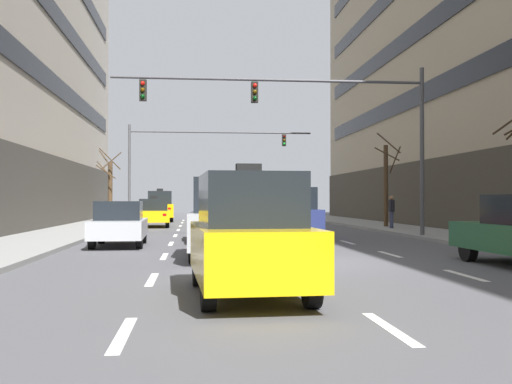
# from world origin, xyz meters

# --- Properties ---
(ground_plane) EXTENTS (120.00, 120.00, 0.00)m
(ground_plane) POSITION_xyz_m (0.00, 0.00, 0.00)
(ground_plane) COLOR #515156
(lane_stripe_l1_s2) EXTENTS (0.16, 2.00, 0.01)m
(lane_stripe_l1_s2) POSITION_xyz_m (-3.30, -8.00, 0.00)
(lane_stripe_l1_s2) COLOR silver
(lane_stripe_l1_s2) RESTS_ON ground
(lane_stripe_l1_s3) EXTENTS (0.16, 2.00, 0.01)m
(lane_stripe_l1_s3) POSITION_xyz_m (-3.30, -3.00, 0.00)
(lane_stripe_l1_s3) COLOR silver
(lane_stripe_l1_s3) RESTS_ON ground
(lane_stripe_l1_s4) EXTENTS (0.16, 2.00, 0.01)m
(lane_stripe_l1_s4) POSITION_xyz_m (-3.30, 2.00, 0.00)
(lane_stripe_l1_s4) COLOR silver
(lane_stripe_l1_s4) RESTS_ON ground
(lane_stripe_l1_s5) EXTENTS (0.16, 2.00, 0.01)m
(lane_stripe_l1_s5) POSITION_xyz_m (-3.30, 7.00, 0.00)
(lane_stripe_l1_s5) COLOR silver
(lane_stripe_l1_s5) RESTS_ON ground
(lane_stripe_l1_s6) EXTENTS (0.16, 2.00, 0.01)m
(lane_stripe_l1_s6) POSITION_xyz_m (-3.30, 12.00, 0.00)
(lane_stripe_l1_s6) COLOR silver
(lane_stripe_l1_s6) RESTS_ON ground
(lane_stripe_l1_s7) EXTENTS (0.16, 2.00, 0.01)m
(lane_stripe_l1_s7) POSITION_xyz_m (-3.30, 17.00, 0.00)
(lane_stripe_l1_s7) COLOR silver
(lane_stripe_l1_s7) RESTS_ON ground
(lane_stripe_l1_s8) EXTENTS (0.16, 2.00, 0.01)m
(lane_stripe_l1_s8) POSITION_xyz_m (-3.30, 22.00, 0.00)
(lane_stripe_l1_s8) COLOR silver
(lane_stripe_l1_s8) RESTS_ON ground
(lane_stripe_l1_s9) EXTENTS (0.16, 2.00, 0.01)m
(lane_stripe_l1_s9) POSITION_xyz_m (-3.30, 27.00, 0.00)
(lane_stripe_l1_s9) COLOR silver
(lane_stripe_l1_s9) RESTS_ON ground
(lane_stripe_l1_s10) EXTENTS (0.16, 2.00, 0.01)m
(lane_stripe_l1_s10) POSITION_xyz_m (-3.30, 32.00, 0.00)
(lane_stripe_l1_s10) COLOR silver
(lane_stripe_l1_s10) RESTS_ON ground
(lane_stripe_l2_s2) EXTENTS (0.16, 2.00, 0.01)m
(lane_stripe_l2_s2) POSITION_xyz_m (0.00, -8.00, 0.00)
(lane_stripe_l2_s2) COLOR silver
(lane_stripe_l2_s2) RESTS_ON ground
(lane_stripe_l2_s3) EXTENTS (0.16, 2.00, 0.01)m
(lane_stripe_l2_s3) POSITION_xyz_m (0.00, -3.00, 0.00)
(lane_stripe_l2_s3) COLOR silver
(lane_stripe_l2_s3) RESTS_ON ground
(lane_stripe_l2_s4) EXTENTS (0.16, 2.00, 0.01)m
(lane_stripe_l2_s4) POSITION_xyz_m (0.00, 2.00, 0.00)
(lane_stripe_l2_s4) COLOR silver
(lane_stripe_l2_s4) RESTS_ON ground
(lane_stripe_l2_s5) EXTENTS (0.16, 2.00, 0.01)m
(lane_stripe_l2_s5) POSITION_xyz_m (0.00, 7.00, 0.00)
(lane_stripe_l2_s5) COLOR silver
(lane_stripe_l2_s5) RESTS_ON ground
(lane_stripe_l2_s6) EXTENTS (0.16, 2.00, 0.01)m
(lane_stripe_l2_s6) POSITION_xyz_m (0.00, 12.00, 0.00)
(lane_stripe_l2_s6) COLOR silver
(lane_stripe_l2_s6) RESTS_ON ground
(lane_stripe_l2_s7) EXTENTS (0.16, 2.00, 0.01)m
(lane_stripe_l2_s7) POSITION_xyz_m (0.00, 17.00, 0.00)
(lane_stripe_l2_s7) COLOR silver
(lane_stripe_l2_s7) RESTS_ON ground
(lane_stripe_l2_s8) EXTENTS (0.16, 2.00, 0.01)m
(lane_stripe_l2_s8) POSITION_xyz_m (0.00, 22.00, 0.00)
(lane_stripe_l2_s8) COLOR silver
(lane_stripe_l2_s8) RESTS_ON ground
(lane_stripe_l2_s9) EXTENTS (0.16, 2.00, 0.01)m
(lane_stripe_l2_s9) POSITION_xyz_m (0.00, 27.00, 0.00)
(lane_stripe_l2_s9) COLOR silver
(lane_stripe_l2_s9) RESTS_ON ground
(lane_stripe_l2_s10) EXTENTS (0.16, 2.00, 0.01)m
(lane_stripe_l2_s10) POSITION_xyz_m (0.00, 32.00, 0.00)
(lane_stripe_l2_s10) COLOR silver
(lane_stripe_l2_s10) RESTS_ON ground
(lane_stripe_l3_s3) EXTENTS (0.16, 2.00, 0.01)m
(lane_stripe_l3_s3) POSITION_xyz_m (3.30, -3.00, 0.00)
(lane_stripe_l3_s3) COLOR silver
(lane_stripe_l3_s3) RESTS_ON ground
(lane_stripe_l3_s4) EXTENTS (0.16, 2.00, 0.01)m
(lane_stripe_l3_s4) POSITION_xyz_m (3.30, 2.00, 0.00)
(lane_stripe_l3_s4) COLOR silver
(lane_stripe_l3_s4) RESTS_ON ground
(lane_stripe_l3_s5) EXTENTS (0.16, 2.00, 0.01)m
(lane_stripe_l3_s5) POSITION_xyz_m (3.30, 7.00, 0.00)
(lane_stripe_l3_s5) COLOR silver
(lane_stripe_l3_s5) RESTS_ON ground
(lane_stripe_l3_s6) EXTENTS (0.16, 2.00, 0.01)m
(lane_stripe_l3_s6) POSITION_xyz_m (3.30, 12.00, 0.00)
(lane_stripe_l3_s6) COLOR silver
(lane_stripe_l3_s6) RESTS_ON ground
(lane_stripe_l3_s7) EXTENTS (0.16, 2.00, 0.01)m
(lane_stripe_l3_s7) POSITION_xyz_m (3.30, 17.00, 0.00)
(lane_stripe_l3_s7) COLOR silver
(lane_stripe_l3_s7) RESTS_ON ground
(lane_stripe_l3_s8) EXTENTS (0.16, 2.00, 0.01)m
(lane_stripe_l3_s8) POSITION_xyz_m (3.30, 22.00, 0.00)
(lane_stripe_l3_s8) COLOR silver
(lane_stripe_l3_s8) RESTS_ON ground
(lane_stripe_l3_s9) EXTENTS (0.16, 2.00, 0.01)m
(lane_stripe_l3_s9) POSITION_xyz_m (3.30, 27.00, 0.00)
(lane_stripe_l3_s9) COLOR silver
(lane_stripe_l3_s9) RESTS_ON ground
(lane_stripe_l3_s10) EXTENTS (0.16, 2.00, 0.01)m
(lane_stripe_l3_s10) POSITION_xyz_m (3.30, 32.00, 0.00)
(lane_stripe_l3_s10) COLOR silver
(lane_stripe_l3_s10) RESTS_ON ground
(taxi_driving_0) EXTENTS (2.05, 4.50, 1.84)m
(taxi_driving_0) POSITION_xyz_m (-4.85, 20.70, 0.82)
(taxi_driving_0) COLOR black
(taxi_driving_0) RESTS_ON ground
(taxi_driving_1) EXTENTS (2.14, 4.70, 2.42)m
(taxi_driving_1) POSITION_xyz_m (-4.98, 29.54, 1.11)
(taxi_driving_1) COLOR black
(taxi_driving_1) RESTS_ON ground
(car_driving_2) EXTENTS (2.08, 4.68, 1.73)m
(car_driving_2) POSITION_xyz_m (-1.62, 7.96, 0.85)
(car_driving_2) COLOR black
(car_driving_2) RESTS_ON ground
(taxi_driving_3) EXTENTS (1.98, 4.32, 2.23)m
(taxi_driving_3) POSITION_xyz_m (-1.54, -5.25, 1.02)
(taxi_driving_3) COLOR black
(taxi_driving_3) RESTS_ON ground
(car_driving_4) EXTENTS (2.04, 4.61, 2.20)m
(car_driving_4) POSITION_xyz_m (-1.61, 1.30, 1.10)
(car_driving_4) COLOR black
(car_driving_4) RESTS_ON ground
(car_driving_5) EXTENTS (1.87, 4.22, 1.56)m
(car_driving_5) POSITION_xyz_m (-5.05, 5.94, 0.77)
(car_driving_5) COLOR black
(car_driving_5) RESTS_ON ground
(car_driving_6) EXTENTS (1.87, 4.40, 2.12)m
(car_driving_6) POSITION_xyz_m (1.68, 9.76, 1.06)
(car_driving_6) COLOR black
(car_driving_6) RESTS_ON ground
(traffic_signal_0) EXTENTS (12.88, 0.35, 6.99)m
(traffic_signal_0) POSITION_xyz_m (2.49, 8.99, 5.19)
(traffic_signal_0) COLOR #4C4C51
(traffic_signal_0) RESTS_ON sidewalk_right
(traffic_signal_1) EXTENTS (13.02, 0.35, 6.76)m
(traffic_signal_1) POSITION_xyz_m (-2.84, 27.80, 5.01)
(traffic_signal_1) COLOR #4C4C51
(traffic_signal_1) RESTS_ON sidewalk_left
(street_tree_0) EXTENTS (1.65, 1.63, 4.86)m
(street_tree_0) POSITION_xyz_m (-8.05, 25.62, 2.33)
(street_tree_0) COLOR #4C3823
(street_tree_0) RESTS_ON sidewalk_left
(street_tree_1) EXTENTS (1.51, 1.52, 5.10)m
(street_tree_1) POSITION_xyz_m (8.05, 16.96, 2.53)
(street_tree_1) COLOR #4C3823
(street_tree_1) RESTS_ON sidewalk_right
(pedestrian_0) EXTENTS (0.22, 0.53, 1.68)m
(pedestrian_0) POSITION_xyz_m (7.64, 14.86, 1.11)
(pedestrian_0) COLOR #383D59
(pedestrian_0) RESTS_ON sidewalk_right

